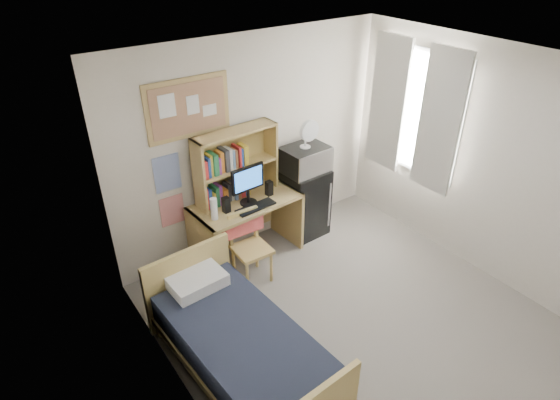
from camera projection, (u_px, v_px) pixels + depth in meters
floor at (367, 331)px, 4.76m from camera, size 3.60×4.20×0.02m
ceiling at (401, 78)px, 3.42m from camera, size 3.60×4.20×0.02m
wall_back at (253, 145)px, 5.56m from camera, size 3.60×0.04×2.60m
wall_left at (196, 310)px, 3.19m from camera, size 0.04×4.20×2.60m
wall_right at (501, 170)px, 4.99m from camera, size 0.04×4.20×2.60m
window_unit at (414, 112)px, 5.65m from camera, size 0.10×1.40×1.70m
curtain_left at (439, 123)px, 5.35m from camera, size 0.04×0.55×1.70m
curtain_right at (388, 104)px, 5.91m from camera, size 0.04×0.55×1.70m
bulletin_board at (188, 108)px, 4.84m from camera, size 0.94×0.03×0.64m
poster_wave at (167, 173)px, 5.03m from camera, size 0.30×0.01×0.42m
poster_japan at (172, 210)px, 5.27m from camera, size 0.28×0.01×0.36m
desk at (247, 229)px, 5.62m from camera, size 1.31×0.72×0.80m
desk_chair at (252, 249)px, 5.24m from camera, size 0.44×0.44×0.85m
mini_fridge at (303, 201)px, 6.07m from camera, size 0.56×0.56×0.91m
bed at (242, 351)px, 4.22m from camera, size 1.02×1.88×0.50m
hutch at (236, 164)px, 5.30m from camera, size 1.03×0.32×0.83m
monitor at (248, 186)px, 5.26m from camera, size 0.42×0.06×0.45m
keyboard at (256, 207)px, 5.28m from camera, size 0.49×0.18×0.02m
speaker_left at (226, 205)px, 5.17m from camera, size 0.08×0.08×0.18m
speaker_right at (269, 188)px, 5.49m from camera, size 0.08×0.08×0.18m
water_bottle at (214, 209)px, 5.02m from camera, size 0.08×0.08×0.26m
hoodie at (242, 223)px, 5.27m from camera, size 0.49×0.16×0.23m
microwave at (305, 159)px, 5.74m from camera, size 0.57×0.44×0.32m
desk_fan at (306, 135)px, 5.57m from camera, size 0.27×0.27×0.32m
pillow at (197, 281)px, 4.56m from camera, size 0.55×0.40×0.13m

